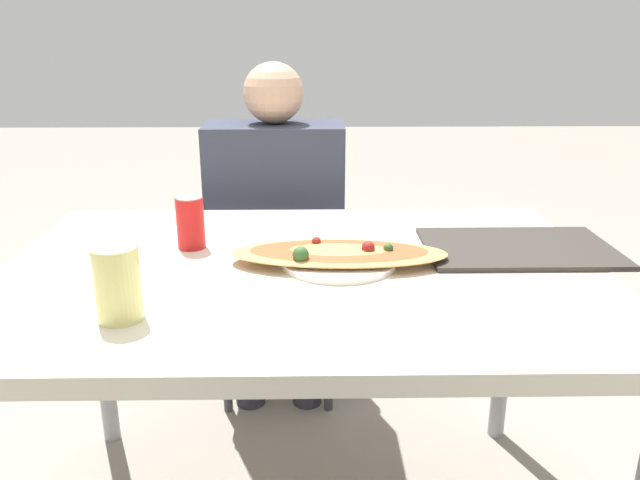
{
  "coord_description": "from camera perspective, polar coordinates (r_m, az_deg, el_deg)",
  "views": [
    {
      "loc": [
        0.02,
        -1.28,
        1.23
      ],
      "look_at": [
        0.04,
        0.01,
        0.79
      ],
      "focal_mm": 35.0,
      "sensor_mm": 36.0,
      "label": 1
    }
  ],
  "objects": [
    {
      "name": "drink_glass",
      "position": [
        1.17,
        -18.03,
        -3.79
      ],
      "size": [
        0.08,
        0.08,
        0.14
      ],
      "color": "#E0DB7F",
      "rests_on": "dining_table"
    },
    {
      "name": "serving_tray",
      "position": [
        1.55,
        17.66,
        -0.69
      ],
      "size": [
        0.44,
        0.29,
        0.01
      ],
      "color": "#332D28",
      "rests_on": "dining_table"
    },
    {
      "name": "dining_table",
      "position": [
        1.4,
        -1.72,
        -4.97
      ],
      "size": [
        1.33,
        0.91,
        0.73
      ],
      "color": "beige",
      "rests_on": "ground_plane"
    },
    {
      "name": "soda_can",
      "position": [
        1.51,
        -11.76,
        1.57
      ],
      "size": [
        0.07,
        0.07,
        0.12
      ],
      "color": "red",
      "rests_on": "dining_table"
    },
    {
      "name": "chair_far_seated",
      "position": [
        2.2,
        -3.79,
        -0.74
      ],
      "size": [
        0.4,
        0.4,
        0.89
      ],
      "rotation": [
        0.0,
        0.0,
        3.14
      ],
      "color": "#4C4C4C",
      "rests_on": "ground_plane"
    },
    {
      "name": "person_seated",
      "position": [
        2.04,
        -4.04,
        2.76
      ],
      "size": [
        0.44,
        0.26,
        1.14
      ],
      "rotation": [
        0.0,
        0.0,
        3.14
      ],
      "color": "#2D2D38",
      "rests_on": "ground_plane"
    },
    {
      "name": "pizza_main",
      "position": [
        1.39,
        1.71,
        -1.37
      ],
      "size": [
        0.49,
        0.26,
        0.06
      ],
      "color": "white",
      "rests_on": "dining_table"
    }
  ]
}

